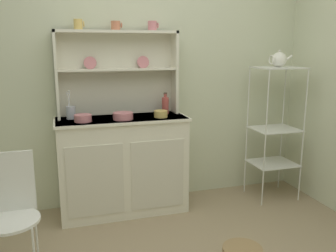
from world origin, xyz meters
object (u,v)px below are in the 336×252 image
object	(u,v)px
bowl_mixing_large	(83,118)
porcelain_teapot	(279,60)
hutch_cabinet	(123,164)
jam_bottle	(165,105)
utensil_jar	(71,112)
hutch_shelf_unit	(117,67)
wire_chair	(10,207)
cup_gold_0	(78,24)
bakers_rack	(275,120)

from	to	relation	value
bowl_mixing_large	porcelain_teapot	distance (m)	1.88
hutch_cabinet	jam_bottle	size ratio (longest dim) A/B	5.89
hutch_cabinet	utensil_jar	xyz separation A→B (m)	(-0.43, 0.08, 0.49)
hutch_shelf_unit	jam_bottle	size ratio (longest dim) A/B	5.50
hutch_cabinet	wire_chair	xyz separation A→B (m)	(-0.85, -0.82, 0.07)
wire_chair	jam_bottle	size ratio (longest dim) A/B	4.35
hutch_cabinet	porcelain_teapot	xyz separation A→B (m)	(1.48, -0.10, 0.92)
hutch_cabinet	bowl_mixing_large	xyz separation A→B (m)	(-0.34, -0.07, 0.46)
hutch_cabinet	cup_gold_0	world-z (taller)	cup_gold_0
hutch_cabinet	jam_bottle	bearing A→B (deg)	11.46
bakers_rack	porcelain_teapot	bearing A→B (deg)	180.00
hutch_cabinet	hutch_shelf_unit	world-z (taller)	hutch_shelf_unit
wire_chair	cup_gold_0	bearing A→B (deg)	30.53
jam_bottle	hutch_cabinet	bearing A→B (deg)	-168.54
utensil_jar	hutch_cabinet	bearing A→B (deg)	-10.39
wire_chair	hutch_shelf_unit	bearing A→B (deg)	19.04
hutch_shelf_unit	utensil_jar	xyz separation A→B (m)	(-0.43, -0.09, -0.37)
utensil_jar	cup_gold_0	bearing A→B (deg)	22.98
jam_bottle	bowl_mixing_large	bearing A→B (deg)	-168.16
hutch_shelf_unit	porcelain_teapot	xyz separation A→B (m)	(1.48, -0.27, 0.06)
wire_chair	porcelain_teapot	size ratio (longest dim) A/B	3.71
jam_bottle	bakers_rack	bearing A→B (deg)	-10.05
wire_chair	jam_bottle	bearing A→B (deg)	5.23
hutch_shelf_unit	bakers_rack	xyz separation A→B (m)	(1.48, -0.27, -0.52)
hutch_shelf_unit	jam_bottle	bearing A→B (deg)	-10.53
bowl_mixing_large	utensil_jar	xyz separation A→B (m)	(-0.09, 0.15, 0.03)
cup_gold_0	utensil_jar	xyz separation A→B (m)	(-0.10, -0.04, -0.73)
bakers_rack	cup_gold_0	bearing A→B (deg)	172.94
jam_bottle	utensil_jar	size ratio (longest dim) A/B	0.78
utensil_jar	wire_chair	bearing A→B (deg)	-115.30
hutch_cabinet	jam_bottle	xyz separation A→B (m)	(0.43, 0.09, 0.51)
bowl_mixing_large	porcelain_teapot	world-z (taller)	porcelain_teapot
bakers_rack	porcelain_teapot	world-z (taller)	porcelain_teapot
bakers_rack	utensil_jar	xyz separation A→B (m)	(-1.91, 0.18, 0.15)
jam_bottle	porcelain_teapot	xyz separation A→B (m)	(1.06, -0.19, 0.41)
bakers_rack	utensil_jar	distance (m)	1.92
bowl_mixing_large	hutch_shelf_unit	bearing A→B (deg)	35.39
bakers_rack	cup_gold_0	distance (m)	2.02
wire_chair	cup_gold_0	world-z (taller)	cup_gold_0
utensil_jar	hutch_shelf_unit	bearing A→B (deg)	11.57
hutch_shelf_unit	cup_gold_0	distance (m)	0.48
hutch_shelf_unit	bowl_mixing_large	size ratio (longest dim) A/B	7.54
cup_gold_0	utensil_jar	distance (m)	0.74
hutch_cabinet	bowl_mixing_large	bearing A→B (deg)	-167.69
hutch_shelf_unit	wire_chair	size ratio (longest dim) A/B	1.26
cup_gold_0	porcelain_teapot	size ratio (longest dim) A/B	0.38
hutch_cabinet	porcelain_teapot	size ratio (longest dim) A/B	5.02
hutch_cabinet	jam_bottle	distance (m)	0.67
hutch_cabinet	cup_gold_0	size ratio (longest dim) A/B	13.29
cup_gold_0	porcelain_teapot	xyz separation A→B (m)	(1.81, -0.22, -0.30)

